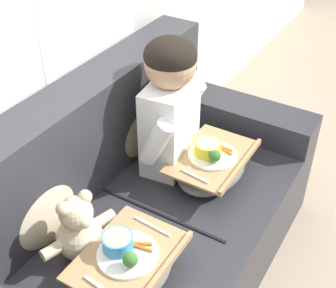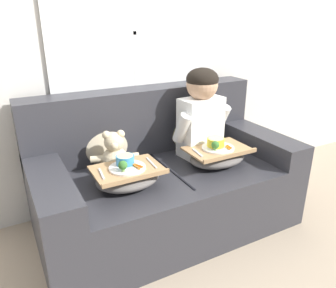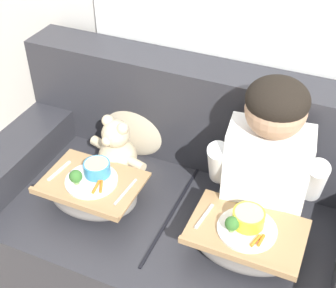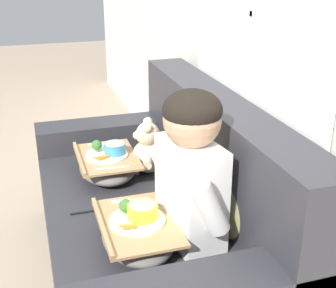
% 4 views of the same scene
% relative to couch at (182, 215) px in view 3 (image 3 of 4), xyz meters
% --- Properties ---
extents(ground_plane, '(14.00, 14.00, 0.00)m').
position_rel_couch_xyz_m(ground_plane, '(0.00, -0.07, -0.34)').
color(ground_plane, tan).
extents(couch, '(1.80, 0.95, 0.96)m').
position_rel_couch_xyz_m(couch, '(0.00, 0.00, 0.00)').
color(couch, '#2D2D33').
rests_on(couch, ground_plane).
extents(throw_pillow_behind_child, '(0.36, 0.18, 0.38)m').
position_rel_couch_xyz_m(throw_pillow_behind_child, '(0.34, 0.22, 0.30)').
color(throw_pillow_behind_child, '#898456').
rests_on(throw_pillow_behind_child, couch).
extents(throw_pillow_behind_teddy, '(0.37, 0.18, 0.38)m').
position_rel_couch_xyz_m(throw_pillow_behind_teddy, '(-0.34, 0.22, 0.30)').
color(throw_pillow_behind_teddy, '#C1B293').
rests_on(throw_pillow_behind_teddy, couch).
extents(child_figure, '(0.48, 0.25, 0.65)m').
position_rel_couch_xyz_m(child_figure, '(0.34, 0.03, 0.48)').
color(child_figure, white).
rests_on(child_figure, couch).
extents(teddy_bear, '(0.32, 0.23, 0.30)m').
position_rel_couch_xyz_m(teddy_bear, '(-0.34, 0.03, 0.25)').
color(teddy_bear, beige).
rests_on(teddy_bear, couch).
extents(lap_tray_child, '(0.44, 0.30, 0.20)m').
position_rel_couch_xyz_m(lap_tray_child, '(0.34, -0.19, 0.20)').
color(lap_tray_child, slate).
rests_on(lap_tray_child, child_figure).
extents(lap_tray_teddy, '(0.42, 0.31, 0.20)m').
position_rel_couch_xyz_m(lap_tray_teddy, '(-0.34, -0.19, 0.20)').
color(lap_tray_teddy, slate).
rests_on(lap_tray_teddy, teddy_bear).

